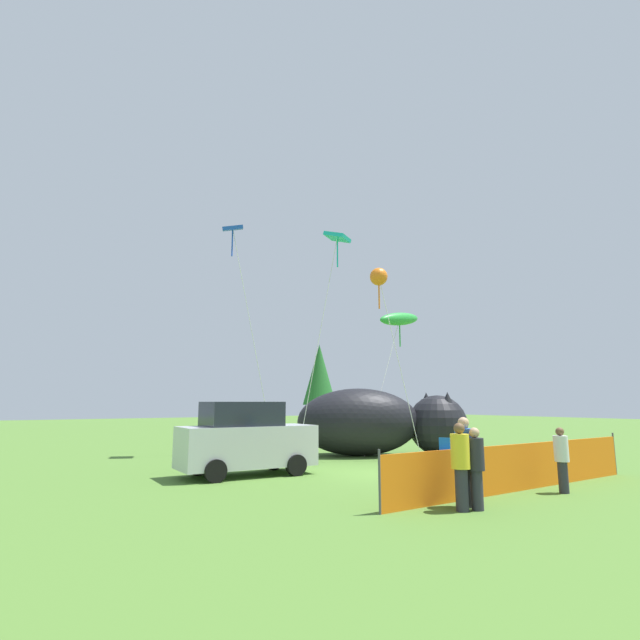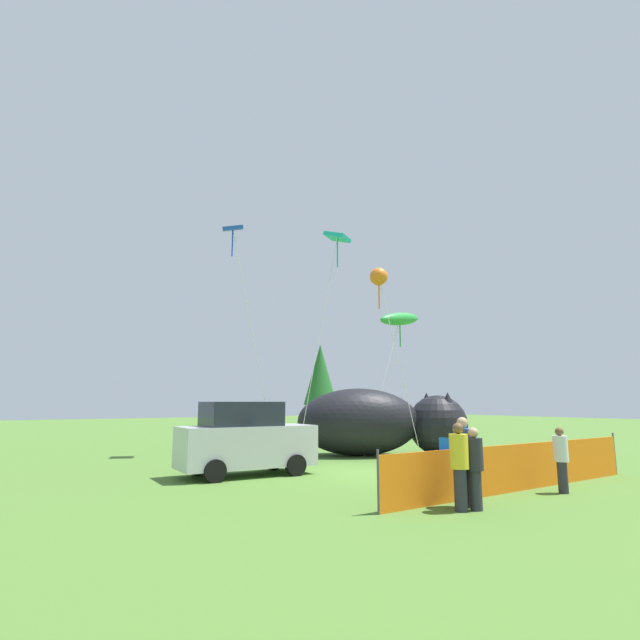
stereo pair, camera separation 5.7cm
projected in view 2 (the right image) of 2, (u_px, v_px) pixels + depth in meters
The scene contains 14 objects.
ground_plane at pixel (388, 474), 15.40m from camera, with size 120.00×120.00×0.00m, color #4C752D.
parked_car at pixel (246, 439), 15.13m from camera, with size 4.11×1.90×2.20m.
folding_chair at pixel (444, 449), 18.18m from camera, with size 0.69×0.69×0.89m.
inflatable_cat at pixel (379, 424), 20.82m from camera, with size 7.16×5.16×2.75m.
safety_fence at pixel (522, 467), 12.59m from camera, with size 9.64×0.47×1.25m.
spectator_in_grey_shirt at pixel (561, 457), 12.22m from camera, with size 0.34×0.34×1.57m.
spectator_in_black_shirt at pixel (459, 463), 10.24m from camera, with size 0.38×0.38×1.76m.
spectator_in_red_shirt at pixel (464, 457), 10.65m from camera, with size 0.41×0.41×1.86m.
spectator_in_white_shirt at pixel (475, 465), 10.32m from camera, with size 0.36×0.36×1.66m.
kite_green_fish at pixel (400, 319), 23.31m from camera, with size 4.23×1.37×6.51m.
kite_orange_flower at pixel (379, 278), 19.89m from camera, with size 1.82×0.96×7.49m.
kite_blue_box at pixel (234, 233), 22.22m from camera, with size 3.13×1.22×10.12m.
kite_teal_diamond at pixel (337, 241), 20.89m from camera, with size 2.56×1.25×9.24m.
horizon_tree_west at pixel (320, 375), 50.90m from camera, with size 3.38×3.38×8.07m.
Camera 2 is at (-10.29, -12.39, 2.19)m, focal length 28.00 mm.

